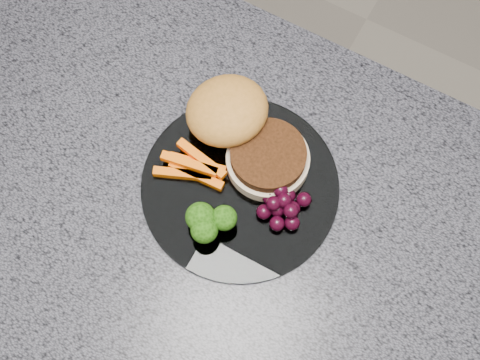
# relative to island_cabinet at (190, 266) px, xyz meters

# --- Properties ---
(island_cabinet) EXTENTS (1.20, 0.60, 0.86)m
(island_cabinet) POSITION_rel_island_cabinet_xyz_m (0.00, 0.00, 0.00)
(island_cabinet) COLOR #51311B
(island_cabinet) RESTS_ON ground
(countertop) EXTENTS (1.20, 0.60, 0.04)m
(countertop) POSITION_rel_island_cabinet_xyz_m (0.00, 0.00, 0.45)
(countertop) COLOR #4E4E58
(countertop) RESTS_ON island_cabinet
(plate) EXTENTS (0.26, 0.26, 0.01)m
(plate) POSITION_rel_island_cabinet_xyz_m (0.09, 0.04, 0.47)
(plate) COLOR white
(plate) RESTS_ON countertop
(burger) EXTENTS (0.21, 0.16, 0.06)m
(burger) POSITION_rel_island_cabinet_xyz_m (0.06, 0.10, 0.50)
(burger) COLOR beige
(burger) RESTS_ON plate
(carrot_sticks) EXTENTS (0.09, 0.06, 0.02)m
(carrot_sticks) POSITION_rel_island_cabinet_xyz_m (0.03, 0.03, 0.49)
(carrot_sticks) COLOR #FF6704
(carrot_sticks) RESTS_ON plate
(broccoli) EXTENTS (0.06, 0.06, 0.05)m
(broccoli) POSITION_rel_island_cabinet_xyz_m (0.08, -0.03, 0.50)
(broccoli) COLOR olive
(broccoli) RESTS_ON plate
(grape_bunch) EXTENTS (0.06, 0.07, 0.03)m
(grape_bunch) POSITION_rel_island_cabinet_xyz_m (0.15, 0.04, 0.49)
(grape_bunch) COLOR black
(grape_bunch) RESTS_ON plate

